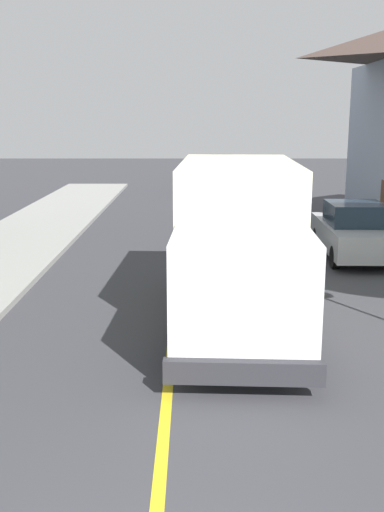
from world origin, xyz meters
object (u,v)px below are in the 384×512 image
(parked_car_furthest, at_px, (218,168))
(parked_car_mid, at_px, (236,195))
(box_truck, at_px, (236,234))
(parked_van_across, at_px, (351,232))
(parked_car_near, at_px, (243,220))
(parked_car_far, at_px, (213,179))

(parked_car_furthest, bearing_deg, parked_car_mid, -89.55)
(box_truck, relative_size, parked_van_across, 1.64)
(box_truck, distance_m, parked_car_furthest, 28.88)
(box_truck, bearing_deg, parked_car_near, 83.89)
(box_truck, bearing_deg, parked_car_mid, 85.73)
(parked_car_far, height_order, parked_van_across, same)
(parked_car_far, xyz_separation_m, parked_van_across, (3.54, -16.06, 0.00))
(parked_car_furthest, height_order, parked_van_across, same)
(box_truck, distance_m, parked_car_mid, 14.31)
(parked_car_mid, bearing_deg, box_truck, -94.27)
(box_truck, distance_m, parked_van_across, 6.81)
(parked_car_mid, distance_m, parked_van_across, 9.16)
(parked_car_far, height_order, parked_car_furthest, same)
(parked_van_across, bearing_deg, box_truck, -125.05)
(parked_car_mid, bearing_deg, parked_van_across, -72.16)
(parked_car_furthest, bearing_deg, box_truck, -91.88)
(box_truck, relative_size, parked_car_near, 1.63)
(parked_car_mid, relative_size, parked_car_furthest, 0.99)
(box_truck, relative_size, parked_car_mid, 1.65)
(box_truck, bearing_deg, parked_car_far, 89.13)
(parked_car_far, bearing_deg, box_truck, -90.87)
(parked_car_far, bearing_deg, parked_car_near, -88.02)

